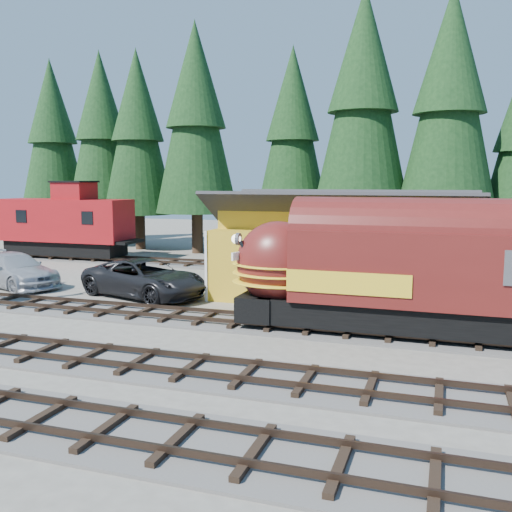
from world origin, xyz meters
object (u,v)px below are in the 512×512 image
(pickup_truck_b, at_px, (14,270))
(locomotive, at_px, (410,276))
(pickup_truck_a, at_px, (145,278))
(caboose, at_px, (65,223))
(depot, at_px, (343,238))

(pickup_truck_b, bearing_deg, locomotive, -80.23)
(pickup_truck_a, bearing_deg, pickup_truck_b, 105.93)
(pickup_truck_a, xyz_separation_m, pickup_truck_b, (-8.17, 0.14, -0.02))
(caboose, bearing_deg, locomotive, -28.74)
(depot, xyz_separation_m, caboose, (-21.90, 7.50, -0.34))
(depot, xyz_separation_m, pickup_truck_b, (-17.50, -2.84, -2.05))
(locomotive, height_order, pickup_truck_a, locomotive)
(locomotive, distance_m, caboose, 29.12)
(depot, bearing_deg, pickup_truck_b, -170.80)
(pickup_truck_a, height_order, pickup_truck_b, pickup_truck_a)
(locomotive, xyz_separation_m, pickup_truck_a, (-12.96, 3.52, -1.36))
(depot, bearing_deg, pickup_truck_a, -162.28)
(pickup_truck_a, bearing_deg, locomotive, -88.25)
(locomotive, height_order, caboose, caboose)
(locomotive, xyz_separation_m, pickup_truck_b, (-21.12, 3.66, -1.39))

